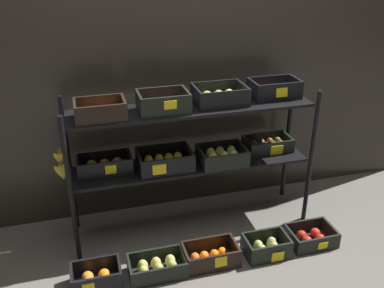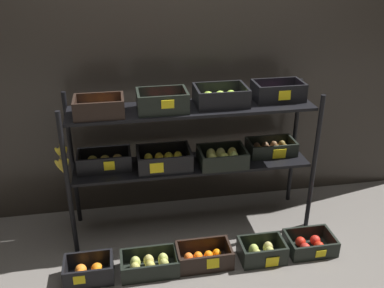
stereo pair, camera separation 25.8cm
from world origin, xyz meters
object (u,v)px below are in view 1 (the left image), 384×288
object	(u,v)px
crate_ground_pear	(157,267)
crate_ground_right_pear	(266,247)
crate_ground_apple_red	(311,237)
crate_ground_orange	(97,278)
display_rack	(190,136)
crate_ground_tangerine	(210,256)

from	to	relation	value
crate_ground_pear	crate_ground_right_pear	distance (m)	0.75
crate_ground_pear	crate_ground_apple_red	xyz separation A→B (m)	(1.11, 0.02, -0.01)
crate_ground_right_pear	crate_ground_apple_red	world-z (taller)	crate_ground_right_pear
crate_ground_orange	crate_ground_pear	size ratio (longest dim) A/B	0.83
display_rack	crate_ground_right_pear	xyz separation A→B (m)	(0.41, -0.48, -0.67)
crate_ground_tangerine	crate_ground_apple_red	distance (m)	0.75
crate_ground_orange	crate_ground_apple_red	bearing A→B (deg)	0.58
crate_ground_pear	crate_ground_tangerine	xyz separation A→B (m)	(0.36, 0.01, -0.00)
display_rack	crate_ground_orange	world-z (taller)	display_rack
display_rack	crate_ground_orange	bearing A→B (deg)	-147.19
crate_ground_orange	crate_ground_tangerine	world-z (taller)	crate_ground_orange
crate_ground_orange	crate_ground_tangerine	bearing A→B (deg)	0.55
crate_ground_tangerine	crate_ground_right_pear	world-z (taller)	crate_ground_right_pear
crate_ground_orange	crate_ground_right_pear	world-z (taller)	crate_ground_orange
crate_ground_right_pear	crate_ground_apple_red	bearing A→B (deg)	4.54
crate_ground_apple_red	crate_ground_tangerine	bearing A→B (deg)	-179.39
crate_ground_right_pear	crate_ground_tangerine	bearing A→B (deg)	177.04
display_rack	crate_ground_pear	distance (m)	0.89
crate_ground_tangerine	display_rack	bearing A→B (deg)	91.58
crate_ground_tangerine	crate_ground_right_pear	distance (m)	0.39
display_rack	crate_ground_tangerine	size ratio (longest dim) A/B	5.00
crate_ground_pear	crate_ground_right_pear	bearing A→B (deg)	-0.82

